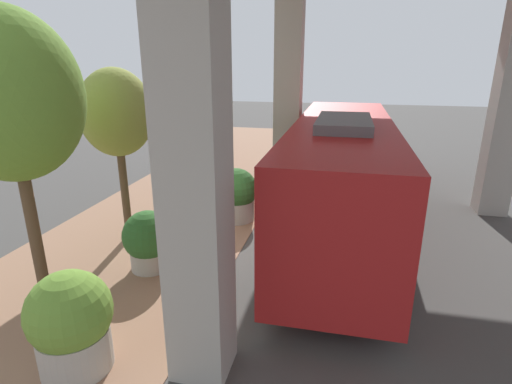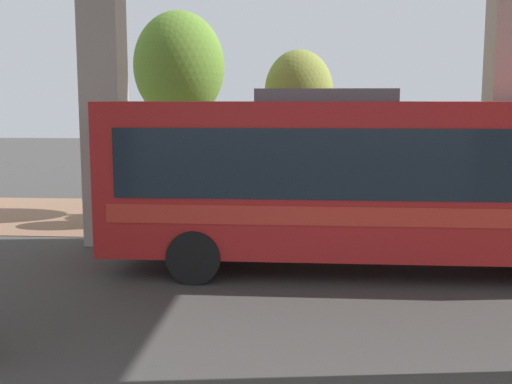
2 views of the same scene
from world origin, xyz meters
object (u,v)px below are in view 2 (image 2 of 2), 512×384
at_px(fire_hydrant, 351,208).
at_px(street_tree_near, 179,67).
at_px(planter_front, 378,202).
at_px(street_tree_far, 299,92).
at_px(planter_back, 113,193).
at_px(planter_middle, 304,195).
at_px(planter_extra, 239,197).
at_px(bus, 378,173).

height_order(fire_hydrant, street_tree_near, street_tree_near).
xyz_separation_m(planter_front, street_tree_far, (-2.70, -2.00, 2.72)).
height_order(planter_front, planter_back, planter_back).
bearing_deg(fire_hydrant, planter_back, -85.07).
bearing_deg(planter_front, fire_hydrant, -158.37).
bearing_deg(planter_middle, street_tree_near, -113.19).
relative_size(planter_back, planter_extra, 1.18).
height_order(planter_back, planter_extra, planter_back).
xyz_separation_m(planter_front, planter_extra, (-1.23, -3.56, -0.09)).
distance_m(planter_back, street_tree_far, 5.91).
height_order(planter_extra, street_tree_far, street_tree_far).
bearing_deg(bus, street_tree_far, -164.51).
bearing_deg(street_tree_far, street_tree_near, -89.65).
xyz_separation_m(planter_back, planter_extra, (-0.38, 3.37, -0.12)).
bearing_deg(street_tree_far, planter_back, -69.44).
xyz_separation_m(bus, street_tree_far, (-5.91, -1.64, 1.64)).
bearing_deg(street_tree_near, street_tree_far, 90.35).
bearing_deg(planter_extra, planter_front, 70.96).
bearing_deg(street_tree_near, planter_extra, 52.31).
bearing_deg(planter_front, bus, -6.51).
relative_size(planter_back, street_tree_far, 0.37).
distance_m(planter_middle, planter_extra, 1.75).
xyz_separation_m(bus, street_tree_near, (-5.88, -5.07, 2.36)).
height_order(bus, street_tree_near, street_tree_near).
height_order(fire_hydrant, planter_extra, planter_extra).
bearing_deg(planter_front, planter_extra, -109.04).
height_order(planter_back, street_tree_near, street_tree_near).
bearing_deg(fire_hydrant, bus, 2.35).
bearing_deg(street_tree_near, planter_front, 63.78).
bearing_deg(planter_back, planter_extra, 96.44).
bearing_deg(street_tree_far, planter_extra, -46.73).
bearing_deg(planter_extra, planter_middle, 86.68).
xyz_separation_m(planter_middle, planter_back, (0.28, -5.11, 0.03)).
height_order(bus, planter_back, bus).
xyz_separation_m(fire_hydrant, planter_extra, (0.17, -3.01, 0.31)).
bearing_deg(planter_extra, street_tree_far, 133.27).
xyz_separation_m(planter_middle, planter_extra, (-0.10, -1.74, -0.09)).
height_order(planter_middle, planter_extra, planter_middle).
bearing_deg(fire_hydrant, planter_front, 21.63).
height_order(bus, fire_hydrant, bus).
relative_size(planter_front, planter_extra, 1.13).
distance_m(planter_front, planter_back, 6.98).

